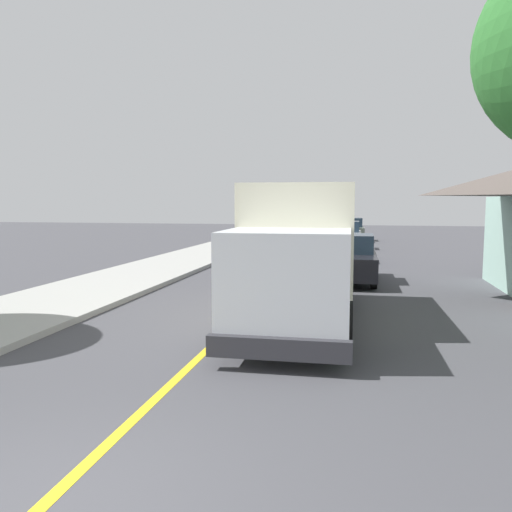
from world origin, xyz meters
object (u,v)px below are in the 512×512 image
parked_car_mid (336,245)px  parked_car_furthest (351,230)px  parked_car_near (350,259)px  parked_car_far (346,236)px  box_truck (301,247)px

parked_car_mid → parked_car_furthest: size_ratio=0.99×
parked_car_near → parked_car_furthest: bearing=91.2°
parked_car_far → parked_car_furthest: (0.16, 6.79, 0.00)m
parked_car_near → parked_car_far: (-0.57, 12.88, 0.00)m
box_truck → parked_car_furthest: size_ratio=1.62×
box_truck → parked_car_mid: bearing=89.0°
box_truck → parked_car_mid: (0.21, 12.26, -0.97)m
box_truck → parked_car_mid: box_truck is taller
parked_car_near → box_truck: bearing=-98.9°
box_truck → parked_car_furthest: bearing=88.7°
parked_car_mid → parked_car_furthest: bearing=88.5°
parked_car_near → parked_car_far: size_ratio=1.00×
parked_car_far → box_truck: bearing=-91.3°
box_truck → parked_car_far: (0.42, 19.22, -0.97)m
parked_car_furthest → parked_car_far: bearing=-91.4°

